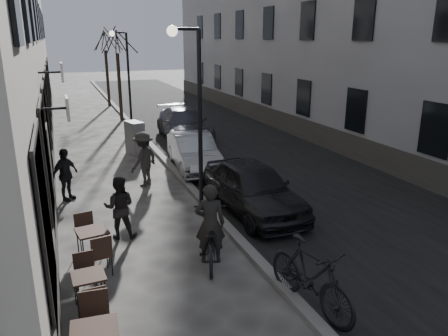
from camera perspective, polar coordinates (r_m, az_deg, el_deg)
ground at (r=7.98m, az=11.49°, el=-20.73°), size 120.00×120.00×0.00m
road at (r=23.02m, az=-1.58°, el=4.73°), size 7.30×60.00×0.00m
kerb at (r=22.10m, az=-10.56°, el=4.10°), size 0.25×60.00×0.12m
streetlamp_near at (r=11.87m, az=-3.99°, el=8.74°), size 0.90×0.28×5.09m
streetlamp_far at (r=23.55m, az=-12.81°, el=12.37°), size 0.90×0.28×5.09m
tree_near at (r=26.48m, az=-13.88°, el=16.02°), size 2.40×2.40×5.70m
tree_far at (r=32.43m, az=-15.34°, el=15.98°), size 2.40×2.40×5.70m
bistro_set_b at (r=8.58m, az=-17.15°, el=-14.79°), size 0.61×1.43×0.84m
bistro_set_c at (r=10.12m, az=-16.75°, el=-9.37°), size 0.73×1.61×0.93m
utility_cabinet at (r=18.83m, az=-11.55°, el=3.85°), size 0.74×1.04×1.41m
bicycle at (r=9.74m, az=-1.81°, el=-9.14°), size 1.38×2.24×1.11m
cyclist_rider at (r=9.59m, az=-1.83°, el=-7.25°), size 0.77×0.63×1.82m
pedestrian_near at (r=11.07m, az=-13.50°, el=-4.98°), size 0.91×0.80×1.60m
pedestrian_mid at (r=14.71m, az=-10.43°, el=1.15°), size 1.34×1.29×1.83m
pedestrian_far at (r=14.05m, az=-20.03°, el=-0.81°), size 0.97×0.93×1.62m
car_near at (r=12.35m, az=3.83°, el=-2.57°), size 1.90×4.34×1.45m
car_mid at (r=16.43m, az=-3.99°, el=2.14°), size 1.75×4.15×1.33m
car_far at (r=21.43m, az=-5.27°, el=5.75°), size 2.30×5.14×1.46m
moped at (r=8.26m, az=11.23°, el=-13.74°), size 1.00×2.29×1.33m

